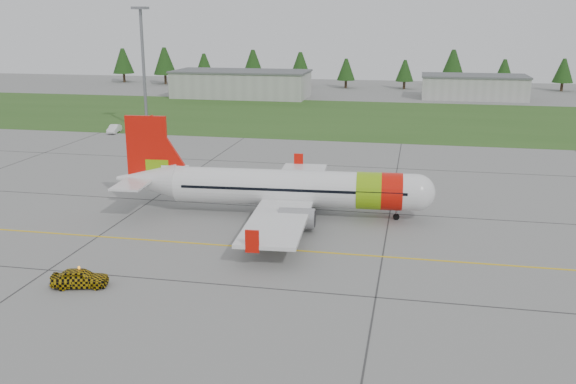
# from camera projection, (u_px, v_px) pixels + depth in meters

# --- Properties ---
(ground) EXTENTS (320.00, 320.00, 0.00)m
(ground) POSITION_uv_depth(u_px,v_px,m) (237.00, 286.00, 46.32)
(ground) COLOR gray
(ground) RESTS_ON ground
(aircraft) EXTENTS (31.44, 28.98, 9.52)m
(aircraft) POSITION_uv_depth(u_px,v_px,m) (286.00, 188.00, 62.18)
(aircraft) COLOR silver
(aircraft) RESTS_ON ground
(follow_me_car) EXTENTS (1.74, 1.92, 4.04)m
(follow_me_car) POSITION_uv_depth(u_px,v_px,m) (78.00, 260.00, 45.65)
(follow_me_car) COLOR gold
(follow_me_car) RESTS_ON ground
(service_van) EXTENTS (1.61, 1.54, 4.10)m
(service_van) POSITION_uv_depth(u_px,v_px,m) (114.00, 121.00, 107.21)
(service_van) COLOR white
(service_van) RESTS_ON ground
(grass_strip) EXTENTS (320.00, 50.00, 0.03)m
(grass_strip) POSITION_uv_depth(u_px,v_px,m) (353.00, 118.00, 123.85)
(grass_strip) COLOR #30561E
(grass_strip) RESTS_ON ground
(taxi_guideline) EXTENTS (120.00, 0.25, 0.02)m
(taxi_guideline) POSITION_uv_depth(u_px,v_px,m) (263.00, 248.00, 53.88)
(taxi_guideline) COLOR gold
(taxi_guideline) RESTS_ON ground
(hangar_west) EXTENTS (32.00, 14.00, 6.00)m
(hangar_west) POSITION_uv_depth(u_px,v_px,m) (242.00, 85.00, 155.28)
(hangar_west) COLOR #A8A8A3
(hangar_west) RESTS_ON ground
(hangar_east) EXTENTS (24.00, 12.00, 5.20)m
(hangar_east) POSITION_uv_depth(u_px,v_px,m) (474.00, 88.00, 152.42)
(hangar_east) COLOR #A8A8A3
(hangar_east) RESTS_ON ground
(floodlight_mast) EXTENTS (0.50, 0.50, 20.00)m
(floodlight_mast) POSITION_uv_depth(u_px,v_px,m) (144.00, 73.00, 104.66)
(floodlight_mast) COLOR slate
(floodlight_mast) RESTS_ON ground
(treeline) EXTENTS (160.00, 8.00, 10.00)m
(treeline) POSITION_uv_depth(u_px,v_px,m) (374.00, 69.00, 175.49)
(treeline) COLOR #1C3F14
(treeline) RESTS_ON ground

